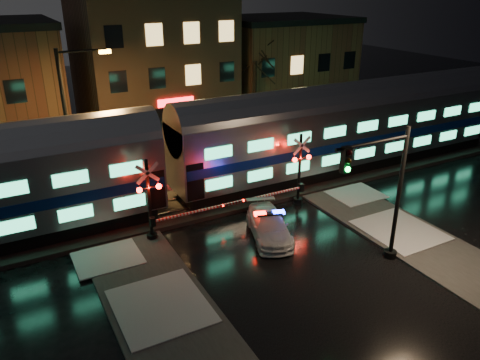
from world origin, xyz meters
The scene contains 12 objects.
ground centered at (0.00, 0.00, 0.00)m, with size 120.00×120.00×0.00m, color black.
ballast centered at (0.00, 5.00, 0.12)m, with size 90.00×4.20×0.24m, color black.
sidewalk_left centered at (-6.50, -6.00, 0.06)m, with size 4.00×20.00×0.12m, color #2D2D2D.
sidewalk_right centered at (6.50, -6.00, 0.06)m, with size 4.00×20.00×0.12m, color #2D2D2D.
building_mid centered at (2.00, 22.50, 5.75)m, with size 12.00×11.00×11.50m, color brown.
building_right centered at (15.00, 22.00, 4.25)m, with size 12.00×10.00×8.50m, color #543620.
train centered at (-3.23, 5.00, 3.38)m, with size 51.00×3.12×5.92m.
police_car centered at (0.28, -0.17, 0.64)m, with size 3.10×4.74×1.43m.
crossing_signal_right centered at (3.49, 2.31, 1.75)m, with size 5.98×0.66×4.23m.
crossing_signal_left centered at (-4.69, 2.31, 1.78)m, with size 6.06×0.67×4.29m.
traffic_light centered at (3.33, -4.54, 3.41)m, with size 4.14×0.73×6.40m.
streetlight centered at (-7.15, 9.00, 5.07)m, with size 2.94×0.31×8.80m.
Camera 1 is at (-10.89, -17.83, 11.97)m, focal length 35.00 mm.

